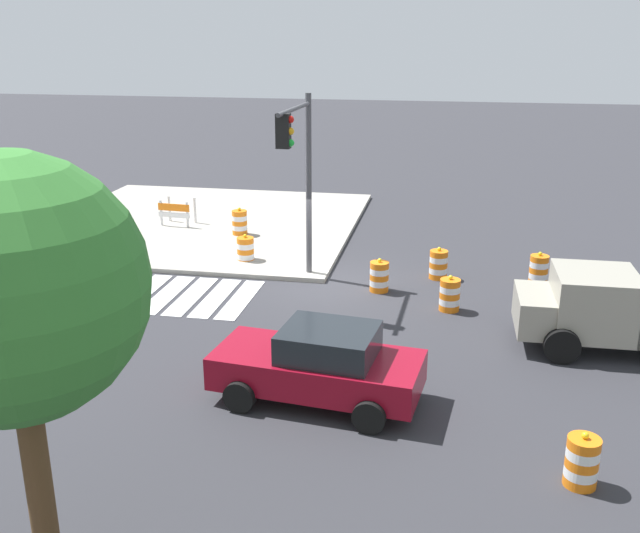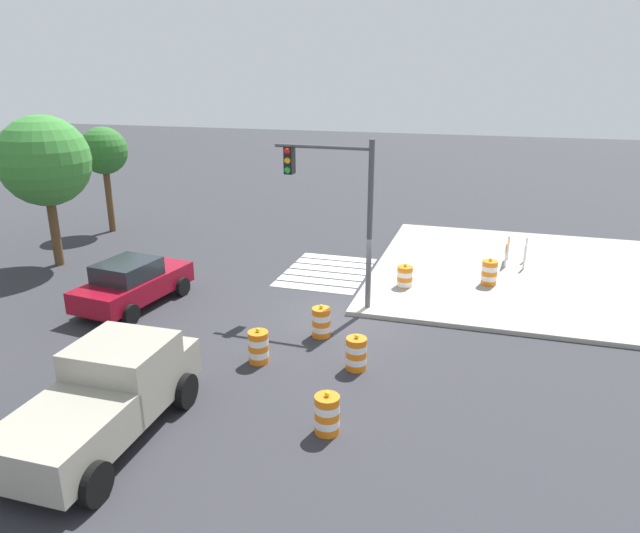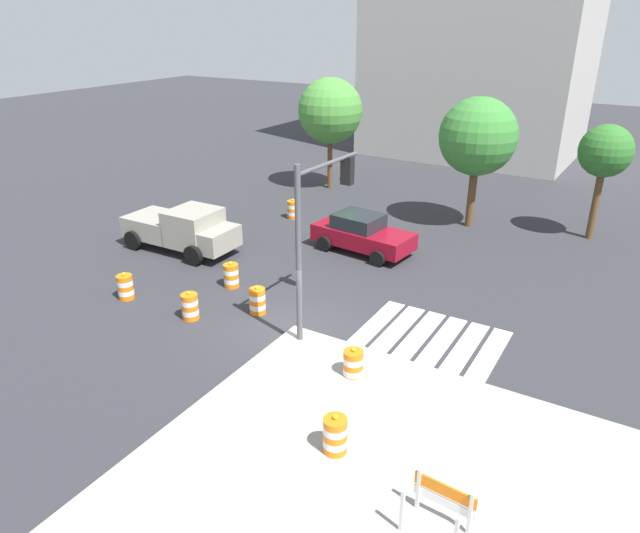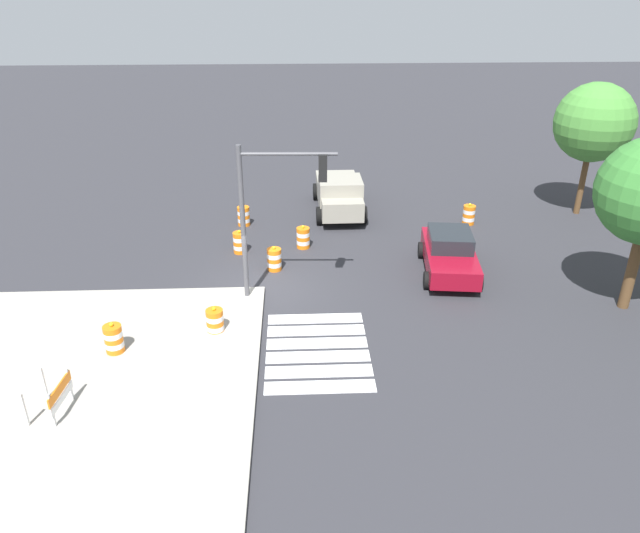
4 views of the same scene
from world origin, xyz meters
TOP-DOWN VIEW (x-y plane):
  - ground_plane at (0.00, 0.00)m, footprint 120.00×120.00m
  - crosswalk_stripes at (4.00, 1.80)m, footprint 4.35×3.20m
  - sports_car at (-1.20, 7.15)m, footprint 4.48×2.52m
  - pickup_truck at (-7.75, 3.33)m, footprint 5.17×2.39m
  - traffic_barrel_near_corner at (-1.71, 0.33)m, footprint 0.56×0.56m
  - traffic_barrel_crosswalk_end at (-3.78, 1.50)m, footprint 0.56×0.56m
  - traffic_barrel_median_near at (-3.39, -1.15)m, footprint 0.56×0.56m
  - traffic_barrel_median_far at (-6.41, -1.21)m, footprint 0.56×0.56m
  - traffic_barrel_far_curb at (2.92, -1.48)m, footprint 0.56×0.56m
  - traffic_barrel_lane_center at (-6.11, 9.27)m, footprint 0.56×0.56m
  - traffic_barrel_on_sidewalk at (4.00, -4.41)m, footprint 0.56×0.56m
  - construction_barricade at (6.80, -5.19)m, footprint 1.30×0.87m
  - traffic_light_pole at (0.63, 0.54)m, footprint 0.48×3.29m
  - street_tree_streetside_near at (1.76, 12.70)m, footprint 3.55×3.55m
  - street_tree_streetside_mid at (-7.26, 14.94)m, footprint 3.60×3.60m
  - street_tree_streetside_far at (7.00, 13.86)m, footprint 2.27×2.27m
  - office_building_far at (-3.11, 28.44)m, footprint 14.24×10.33m

SIDE VIEW (x-z plane):
  - ground_plane at x=0.00m, z-range 0.00..0.00m
  - crosswalk_stripes at x=4.00m, z-range 0.00..0.02m
  - traffic_barrel_near_corner at x=-1.71m, z-range -0.06..0.96m
  - traffic_barrel_crosswalk_end at x=-3.78m, z-range -0.06..0.96m
  - traffic_barrel_median_near at x=-3.39m, z-range -0.06..0.96m
  - traffic_barrel_median_far at x=-6.41m, z-range -0.06..0.96m
  - traffic_barrel_far_curb at x=2.92m, z-range -0.06..0.96m
  - traffic_barrel_lane_center at x=-6.11m, z-range -0.06..0.96m
  - traffic_barrel_on_sidewalk at x=4.00m, z-range 0.09..1.11m
  - construction_barricade at x=6.80m, z-range 0.22..1.22m
  - sports_car at x=-1.20m, z-range 0.00..1.63m
  - pickup_truck at x=-7.75m, z-range 0.01..1.93m
  - traffic_light_pole at x=0.63m, z-range 1.16..6.66m
  - street_tree_streetside_far at x=7.00m, z-range 1.37..6.49m
  - street_tree_streetside_near at x=1.76m, z-range 1.23..7.29m
  - street_tree_streetside_mid at x=-7.26m, z-range 1.30..7.53m
  - office_building_far at x=-3.11m, z-range 0.00..19.34m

